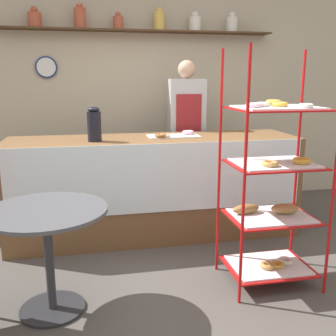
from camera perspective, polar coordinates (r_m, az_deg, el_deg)
The scene contains 8 objects.
ground_plane at distance 3.18m, azimuth 1.39°, elevation -16.59°, with size 14.00×14.00×0.00m, color #4C4742.
back_wall at distance 4.95m, azimuth -4.32°, elevation 10.61°, with size 10.00×0.30×2.70m.
display_counter at distance 3.95m, azimuth -1.98°, elevation -2.71°, with size 2.84×0.74×1.00m.
pastry_rack at distance 3.05m, azimuth 14.95°, elevation -2.79°, with size 0.69×0.54×1.78m.
person_worker at distance 4.51m, azimuth 2.65°, elevation 5.26°, with size 0.41×0.23×1.76m.
cafe_table at distance 2.75m, azimuth -17.11°, elevation -9.16°, with size 0.81×0.81×0.73m.
coffee_carafe at distance 3.67m, azimuth -10.66°, elevation 6.22°, with size 0.13×0.13×0.32m.
donut_tray_counter at distance 3.90m, azimuth 0.80°, elevation 4.78°, with size 0.51×0.27×0.05m.
Camera 1 is at (-0.62, -2.69, 1.57)m, focal length 42.00 mm.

